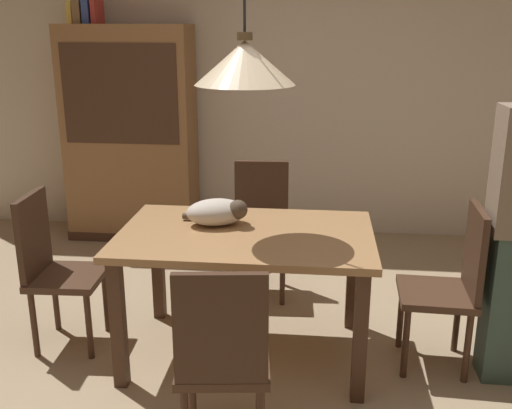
% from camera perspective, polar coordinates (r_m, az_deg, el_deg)
% --- Properties ---
extents(ground, '(10.00, 10.00, 0.00)m').
position_cam_1_polar(ground, '(3.25, -0.74, -17.65)').
color(ground, tan).
extents(back_wall, '(6.40, 0.10, 2.90)m').
position_cam_1_polar(back_wall, '(5.33, 2.68, 12.66)').
color(back_wall, beige).
rests_on(back_wall, ground).
extents(dining_table, '(1.40, 0.90, 0.75)m').
position_cam_1_polar(dining_table, '(3.30, -0.98, -4.33)').
color(dining_table, '#A87A4C').
rests_on(dining_table, ground).
extents(chair_left_side, '(0.42, 0.42, 0.93)m').
position_cam_1_polar(chair_left_side, '(3.66, -18.89, -5.44)').
color(chair_left_side, '#472D1E').
rests_on(chair_left_side, ground).
extents(chair_near_front, '(0.44, 0.44, 0.93)m').
position_cam_1_polar(chair_near_front, '(2.58, -3.24, -14.26)').
color(chair_near_front, '#472D1E').
rests_on(chair_near_front, ground).
extents(chair_far_back, '(0.42, 0.42, 0.93)m').
position_cam_1_polar(chair_far_back, '(4.17, 0.46, -1.73)').
color(chair_far_back, '#472D1E').
rests_on(chair_far_back, ground).
extents(chair_right_side, '(0.42, 0.42, 0.93)m').
position_cam_1_polar(chair_right_side, '(3.41, 18.32, -7.02)').
color(chair_right_side, '#472D1E').
rests_on(chair_right_side, ground).
extents(cat_sleeping, '(0.40, 0.31, 0.16)m').
position_cam_1_polar(cat_sleeping, '(3.37, -3.66, -0.71)').
color(cat_sleeping, beige).
rests_on(cat_sleeping, dining_table).
extents(pendant_lamp, '(0.52, 0.52, 1.30)m').
position_cam_1_polar(pendant_lamp, '(3.08, -1.08, 13.51)').
color(pendant_lamp, beige).
extents(hutch_bookcase, '(1.12, 0.45, 1.85)m').
position_cam_1_polar(hutch_bookcase, '(5.33, -11.92, 6.23)').
color(hutch_bookcase, olive).
rests_on(hutch_bookcase, ground).
extents(book_yellow_short, '(0.04, 0.20, 0.18)m').
position_cam_1_polar(book_yellow_short, '(5.39, -17.16, 17.23)').
color(book_yellow_short, gold).
rests_on(book_yellow_short, hutch_bookcase).
extents(book_brown_thick, '(0.06, 0.24, 0.22)m').
position_cam_1_polar(book_brown_thick, '(5.36, -16.47, 17.50)').
color(book_brown_thick, brown).
rests_on(book_brown_thick, hutch_bookcase).
extents(book_blue_wide, '(0.06, 0.24, 0.24)m').
position_cam_1_polar(book_blue_wide, '(5.34, -15.70, 17.68)').
color(book_blue_wide, '#384C93').
rests_on(book_blue_wide, hutch_bookcase).
extents(book_red_tall, '(0.04, 0.22, 0.28)m').
position_cam_1_polar(book_red_tall, '(5.31, -15.05, 17.95)').
color(book_red_tall, '#B73833').
rests_on(book_red_tall, hutch_bookcase).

